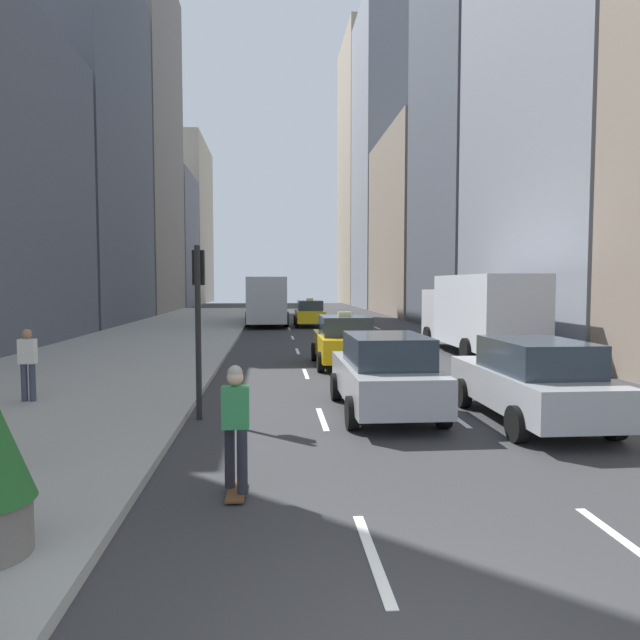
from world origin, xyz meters
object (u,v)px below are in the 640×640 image
object	(u,v)px
box_truck	(477,312)
traffic_light_pole	(198,303)
sedan_silver_behind	(385,373)
sedan_black_near	(532,380)
taxi_lead	(310,313)
pedestrian_mid_block	(28,361)
taxi_second	(344,340)
city_bus	(267,298)
skateboarder	(236,424)

from	to	relation	value
box_truck	traffic_light_pole	xyz separation A→B (m)	(-9.55, -9.83, 0.70)
sedan_silver_behind	traffic_light_pole	xyz separation A→B (m)	(-3.95, -0.16, 1.53)
sedan_black_near	traffic_light_pole	size ratio (longest dim) A/B	1.30
taxi_lead	box_truck	size ratio (longest dim) A/B	0.52
sedan_black_near	sedan_silver_behind	world-z (taller)	sedan_silver_behind
box_truck	traffic_light_pole	world-z (taller)	traffic_light_pole
box_truck	pedestrian_mid_block	xyz separation A→B (m)	(-13.56, -8.45, -0.64)
taxi_second	sedan_black_near	world-z (taller)	taxi_second
taxi_second	box_truck	distance (m)	6.19
sedan_black_near	traffic_light_pole	world-z (taller)	traffic_light_pole
city_bus	skateboarder	size ratio (longest dim) A/B	6.65
skateboarder	sedan_black_near	bearing A→B (deg)	31.54
sedan_silver_behind	city_bus	world-z (taller)	city_bus
taxi_lead	taxi_second	xyz separation A→B (m)	(0.00, -18.15, 0.00)
sedan_black_near	sedan_silver_behind	size ratio (longest dim) A/B	1.03
sedan_black_near	traffic_light_pole	bearing A→B (deg)	172.22
taxi_second	box_truck	world-z (taller)	box_truck
sedan_black_near	traffic_light_pole	xyz separation A→B (m)	(-6.75, 0.92, 1.54)
box_truck	pedestrian_mid_block	distance (m)	15.99
taxi_lead	pedestrian_mid_block	size ratio (longest dim) A/B	2.67
taxi_second	pedestrian_mid_block	bearing A→B (deg)	-143.23
taxi_second	sedan_silver_behind	size ratio (longest dim) A/B	0.97
box_truck	pedestrian_mid_block	bearing A→B (deg)	-148.08
box_truck	sedan_silver_behind	bearing A→B (deg)	-120.07
sedan_silver_behind	city_bus	distance (m)	28.50
city_bus	taxi_lead	bearing A→B (deg)	-47.07
taxi_lead	taxi_second	world-z (taller)	same
city_bus	box_truck	bearing A→B (deg)	-65.75
skateboarder	traffic_light_pole	distance (m)	4.77
sedan_silver_behind	skateboarder	xyz separation A→B (m)	(-2.92, -4.58, 0.08)
taxi_second	sedan_silver_behind	distance (m)	7.17
box_truck	pedestrian_mid_block	world-z (taller)	box_truck
taxi_lead	box_truck	xyz separation A→B (m)	(5.60, -15.65, 0.83)
sedan_black_near	city_bus	size ratio (longest dim) A/B	0.40
city_bus	traffic_light_pole	world-z (taller)	traffic_light_pole
city_bus	sedan_silver_behind	bearing A→B (deg)	-84.33
taxi_lead	taxi_second	distance (m)	18.15
taxi_second	sedan_black_near	bearing A→B (deg)	-71.25
taxi_second	city_bus	xyz separation A→B (m)	(-2.81, 21.17, 0.91)
taxi_second	sedan_silver_behind	xyz separation A→B (m)	(-0.00, -7.17, -0.00)
skateboarder	traffic_light_pole	size ratio (longest dim) A/B	0.48
box_truck	skateboarder	world-z (taller)	box_truck
traffic_light_pole	pedestrian_mid_block	bearing A→B (deg)	161.02
taxi_lead	city_bus	bearing A→B (deg)	132.93
pedestrian_mid_block	taxi_second	bearing A→B (deg)	36.77
city_bus	box_truck	size ratio (longest dim) A/B	1.38
box_truck	pedestrian_mid_block	size ratio (longest dim) A/B	5.09
sedan_black_near	box_truck	xyz separation A→B (m)	(2.80, 10.75, 0.84)
taxi_lead	pedestrian_mid_block	world-z (taller)	taxi_lead
sedan_silver_behind	box_truck	xyz separation A→B (m)	(5.60, 9.67, 0.83)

